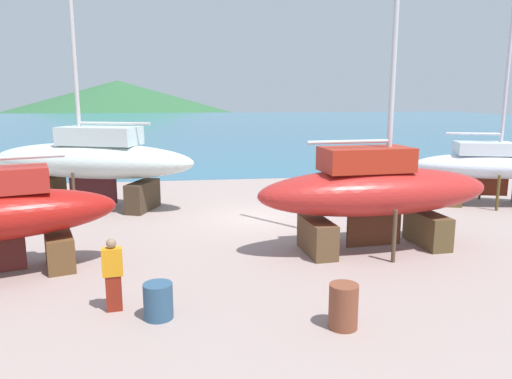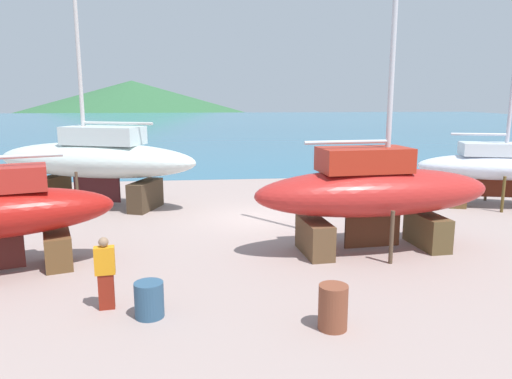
{
  "view_description": "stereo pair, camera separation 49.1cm",
  "coord_description": "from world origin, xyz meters",
  "px_view_note": "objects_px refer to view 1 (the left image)",
  "views": [
    {
      "loc": [
        -2.53,
        -18.29,
        4.73
      ],
      "look_at": [
        -0.19,
        -1.42,
        1.43
      ],
      "focal_mm": 34.03,
      "sensor_mm": 36.0,
      "label": 1
    },
    {
      "loc": [
        -2.04,
        -18.35,
        4.73
      ],
      "look_at": [
        -0.19,
        -1.42,
        1.43
      ],
      "focal_mm": 34.03,
      "sensor_mm": 36.0,
      "label": 2
    }
  ],
  "objects_px": {
    "sailboat_small_center": "(375,191)",
    "sailboat_mid_port": "(490,167)",
    "sailboat_far_slipway": "(92,160)",
    "barrel_tipped_right": "(158,301)",
    "worker": "(113,274)",
    "barrel_rust_far": "(343,306)"
  },
  "relations": [
    {
      "from": "barrel_tipped_right",
      "to": "sailboat_far_slipway",
      "type": "bearing_deg",
      "value": 106.69
    },
    {
      "from": "barrel_tipped_right",
      "to": "barrel_rust_far",
      "type": "height_order",
      "value": "barrel_rust_far"
    },
    {
      "from": "worker",
      "to": "barrel_rust_far",
      "type": "relative_size",
      "value": 1.78
    },
    {
      "from": "barrel_tipped_right",
      "to": "barrel_rust_far",
      "type": "bearing_deg",
      "value": -14.32
    },
    {
      "from": "barrel_tipped_right",
      "to": "barrel_rust_far",
      "type": "relative_size",
      "value": 0.83
    },
    {
      "from": "barrel_tipped_right",
      "to": "sailboat_mid_port",
      "type": "bearing_deg",
      "value": 34.23
    },
    {
      "from": "sailboat_far_slipway",
      "to": "barrel_tipped_right",
      "type": "relative_size",
      "value": 17.04
    },
    {
      "from": "sailboat_far_slipway",
      "to": "sailboat_mid_port",
      "type": "xyz_separation_m",
      "value": [
        17.07,
        -1.79,
        -0.36
      ]
    },
    {
      "from": "worker",
      "to": "barrel_tipped_right",
      "type": "bearing_deg",
      "value": -125.02
    },
    {
      "from": "sailboat_mid_port",
      "to": "worker",
      "type": "relative_size",
      "value": 7.19
    },
    {
      "from": "sailboat_far_slipway",
      "to": "barrel_tipped_right",
      "type": "height_order",
      "value": "sailboat_far_slipway"
    },
    {
      "from": "sailboat_far_slipway",
      "to": "sailboat_small_center",
      "type": "bearing_deg",
      "value": 163.83
    },
    {
      "from": "sailboat_small_center",
      "to": "barrel_rust_far",
      "type": "relative_size",
      "value": 13.97
    },
    {
      "from": "worker",
      "to": "sailboat_small_center",
      "type": "bearing_deg",
      "value": -72.22
    },
    {
      "from": "sailboat_small_center",
      "to": "sailboat_mid_port",
      "type": "height_order",
      "value": "sailboat_small_center"
    },
    {
      "from": "sailboat_small_center",
      "to": "worker",
      "type": "xyz_separation_m",
      "value": [
        -7.36,
        -3.44,
        -0.99
      ]
    },
    {
      "from": "barrel_rust_far",
      "to": "sailboat_mid_port",
      "type": "bearing_deg",
      "value": 46.12
    },
    {
      "from": "sailboat_small_center",
      "to": "barrel_rust_far",
      "type": "xyz_separation_m",
      "value": [
        -2.55,
        -4.94,
        -1.39
      ]
    },
    {
      "from": "sailboat_mid_port",
      "to": "worker",
      "type": "distance_m",
      "value": 17.19
    },
    {
      "from": "sailboat_far_slipway",
      "to": "barrel_tipped_right",
      "type": "distance_m",
      "value": 11.74
    },
    {
      "from": "sailboat_far_slipway",
      "to": "worker",
      "type": "relative_size",
      "value": 7.97
    },
    {
      "from": "sailboat_far_slipway",
      "to": "barrel_tipped_right",
      "type": "xyz_separation_m",
      "value": [
        3.34,
        -11.14,
        -1.66
      ]
    }
  ]
}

